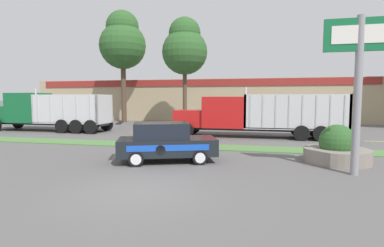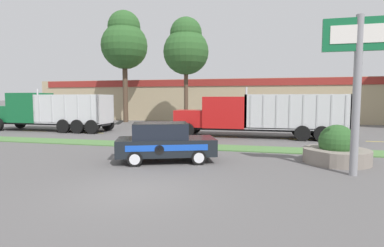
{
  "view_description": "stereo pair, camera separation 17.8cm",
  "coord_description": "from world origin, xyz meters",
  "px_view_note": "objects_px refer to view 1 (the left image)",
  "views": [
    {
      "loc": [
        3.69,
        -8.42,
        2.84
      ],
      "look_at": [
        -0.32,
        8.8,
        1.34
      ],
      "focal_mm": 28.0,
      "sensor_mm": 36.0,
      "label": 1
    },
    {
      "loc": [
        3.86,
        -8.38,
        2.84
      ],
      "look_at": [
        -0.32,
        8.8,
        1.34
      ],
      "focal_mm": 28.0,
      "sensor_mm": 36.0,
      "label": 2
    }
  ],
  "objects_px": {
    "dump_truck_lead": "(242,116)",
    "rally_car": "(165,142)",
    "stone_planter": "(337,150)",
    "dump_truck_mid": "(39,112)",
    "store_sign_post": "(359,65)"
  },
  "relations": [
    {
      "from": "store_sign_post",
      "to": "stone_planter",
      "type": "bearing_deg",
      "value": 92.81
    },
    {
      "from": "dump_truck_mid",
      "to": "rally_car",
      "type": "height_order",
      "value": "dump_truck_mid"
    },
    {
      "from": "stone_planter",
      "to": "store_sign_post",
      "type": "bearing_deg",
      "value": -87.19
    },
    {
      "from": "dump_truck_mid",
      "to": "stone_planter",
      "type": "xyz_separation_m",
      "value": [
        22.28,
        -8.24,
        -1.08
      ]
    },
    {
      "from": "dump_truck_mid",
      "to": "rally_car",
      "type": "distance_m",
      "value": 17.76
    },
    {
      "from": "stone_planter",
      "to": "dump_truck_lead",
      "type": "bearing_deg",
      "value": 120.42
    },
    {
      "from": "dump_truck_mid",
      "to": "rally_car",
      "type": "xyz_separation_m",
      "value": [
        14.82,
        -9.74,
        -0.76
      ]
    },
    {
      "from": "rally_car",
      "to": "stone_planter",
      "type": "relative_size",
      "value": 1.69
    },
    {
      "from": "dump_truck_lead",
      "to": "stone_planter",
      "type": "bearing_deg",
      "value": -59.58
    },
    {
      "from": "dump_truck_lead",
      "to": "rally_car",
      "type": "height_order",
      "value": "dump_truck_lead"
    },
    {
      "from": "stone_planter",
      "to": "rally_car",
      "type": "bearing_deg",
      "value": -168.57
    },
    {
      "from": "rally_car",
      "to": "dump_truck_mid",
      "type": "bearing_deg",
      "value": 146.68
    },
    {
      "from": "dump_truck_mid",
      "to": "store_sign_post",
      "type": "xyz_separation_m",
      "value": [
        22.38,
        -10.44,
        2.39
      ]
    },
    {
      "from": "dump_truck_lead",
      "to": "rally_car",
      "type": "xyz_separation_m",
      "value": [
        -2.78,
        -9.46,
        -0.63
      ]
    },
    {
      "from": "stone_planter",
      "to": "dump_truck_mid",
      "type": "bearing_deg",
      "value": 159.71
    }
  ]
}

